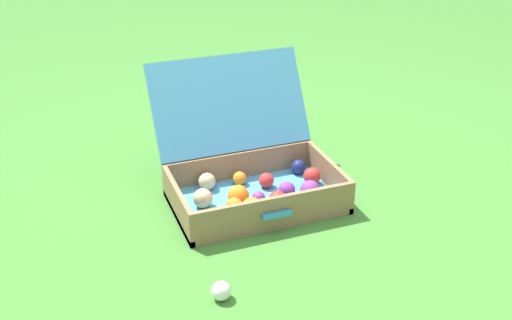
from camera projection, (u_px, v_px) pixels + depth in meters
name	position (u px, v px, depth m)	size (l,w,h in m)	color
ground_plane	(268.00, 205.00, 2.47)	(16.00, 16.00, 0.00)	#3D7A2D
open_suitcase	(251.00, 172.00, 2.48)	(0.63, 0.63, 0.48)	#4799C6
stray_ball_on_grass	(221.00, 291.00, 1.96)	(0.06, 0.06, 0.06)	white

